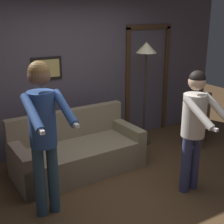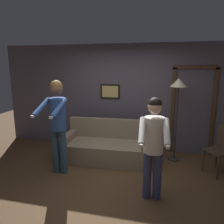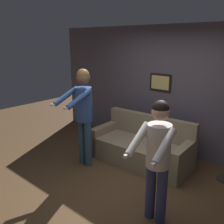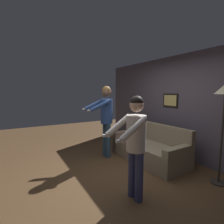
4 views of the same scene
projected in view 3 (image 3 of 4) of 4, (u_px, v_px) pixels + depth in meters
name	position (u px, v px, depth m)	size (l,w,h in m)	color
ground_plane	(114.00, 189.00, 4.00)	(12.00, 12.00, 0.00)	brown
back_wall_assembly	(177.00, 91.00, 5.03)	(6.40, 0.10, 2.60)	#574F5B
couch	(142.00, 148.00, 4.84)	(1.94, 0.93, 0.87)	gray
person_standing_left	(83.00, 108.00, 4.48)	(0.43, 0.73, 1.82)	#304E64
person_standing_right	(158.00, 152.00, 3.05)	(0.46, 0.65, 1.63)	navy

